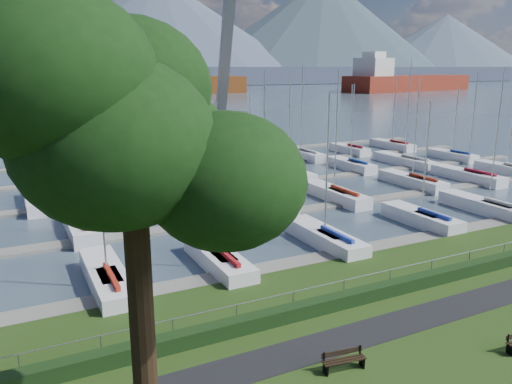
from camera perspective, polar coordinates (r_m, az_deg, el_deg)
path at (r=25.05m, az=16.06°, el=-14.24°), size 160.00×2.00×0.04m
water at (r=279.58m, az=-23.82°, el=10.43°), size 800.00×540.00×0.20m
hedge at (r=26.63m, az=12.28°, el=-11.40°), size 80.00×0.70×0.70m
fence at (r=26.56m, az=11.83°, el=-9.43°), size 80.00×0.04×0.04m
foothill at (r=349.28m, az=-24.62°, el=11.90°), size 900.00×80.00×12.00m
mountains at (r=425.57m, az=-24.65°, el=17.57°), size 1190.00×360.00×115.00m
docks at (r=48.95m, az=-7.36°, el=-0.09°), size 90.00×41.60×0.25m
bench_left at (r=21.07m, az=9.98°, el=-18.40°), size 1.84×0.67×0.85m
tree at (r=12.70m, az=-14.70°, el=6.85°), size 7.60×7.33×13.62m
crane at (r=49.26m, az=-3.41°, el=6.66°), size 6.05×13.48×22.35m
cargo_ship_mid at (r=237.30m, az=-13.99°, el=11.71°), size 97.32×21.78×21.50m
cargo_ship_east at (r=274.22m, az=16.56°, el=11.84°), size 83.90×32.12×21.50m
sailboat_fleet at (r=50.29m, az=-10.30°, el=6.68°), size 75.82×49.63×13.24m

